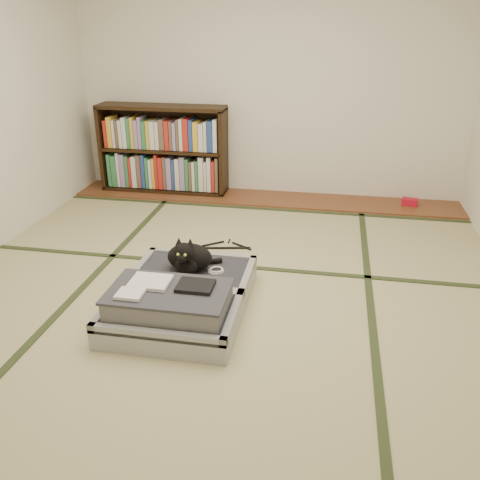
# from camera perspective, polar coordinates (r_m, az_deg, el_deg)

# --- Properties ---
(floor) EXTENTS (4.50, 4.50, 0.00)m
(floor) POSITION_cam_1_polar(r_m,az_deg,el_deg) (3.57, -1.82, -5.85)
(floor) COLOR tan
(floor) RESTS_ON ground
(wood_strip) EXTENTS (4.00, 0.50, 0.02)m
(wood_strip) POSITION_cam_1_polar(r_m,az_deg,el_deg) (5.37, 2.68, 4.70)
(wood_strip) COLOR brown
(wood_strip) RESTS_ON ground
(red_item) EXTENTS (0.17, 0.12, 0.07)m
(red_item) POSITION_cam_1_polar(r_m,az_deg,el_deg) (5.40, 18.50, 4.08)
(red_item) COLOR red
(red_item) RESTS_ON wood_strip
(room_shell) EXTENTS (4.50, 4.50, 4.50)m
(room_shell) POSITION_cam_1_polar(r_m,az_deg,el_deg) (3.12, -2.18, 18.19)
(room_shell) COLOR white
(room_shell) RESTS_ON ground
(tatami_borders) EXTENTS (4.00, 4.50, 0.01)m
(tatami_borders) POSITION_cam_1_polar(r_m,az_deg,el_deg) (4.00, -0.33, -2.35)
(tatami_borders) COLOR #2D381E
(tatami_borders) RESTS_ON ground
(bookcase) EXTENTS (1.35, 0.31, 0.92)m
(bookcase) POSITION_cam_1_polar(r_m,az_deg,el_deg) (5.56, -8.60, 9.86)
(bookcase) COLOR black
(bookcase) RESTS_ON wood_strip
(suitcase) EXTENTS (0.81, 1.08, 0.32)m
(suitcase) POSITION_cam_1_polar(r_m,az_deg,el_deg) (3.30, -6.71, -6.50)
(suitcase) COLOR #9F9FA3
(suitcase) RESTS_ON floor
(cat) EXTENTS (0.36, 0.36, 0.29)m
(cat) POSITION_cam_1_polar(r_m,az_deg,el_deg) (3.47, -5.77, -1.97)
(cat) COLOR black
(cat) RESTS_ON suitcase
(cable_coil) EXTENTS (0.11, 0.11, 0.03)m
(cable_coil) POSITION_cam_1_polar(r_m,az_deg,el_deg) (3.50, -2.72, -3.42)
(cable_coil) COLOR white
(cable_coil) RESTS_ON suitcase
(hanger) EXTENTS (0.42, 0.23, 0.01)m
(hanger) POSITION_cam_1_polar(r_m,az_deg,el_deg) (4.24, -1.53, -0.71)
(hanger) COLOR black
(hanger) RESTS_ON floor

